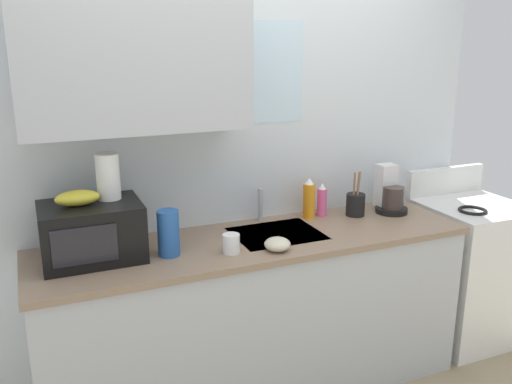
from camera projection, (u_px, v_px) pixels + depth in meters
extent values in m
cube|color=silver|center=(232.00, 159.00, 3.08)|extent=(3.07, 0.10, 2.50)
cube|color=#B2B7BC|center=(134.00, 64.00, 2.53)|extent=(1.06, 0.32, 0.62)
cube|color=silver|center=(255.00, 73.00, 2.96)|extent=(0.56, 0.02, 0.55)
cube|color=#B2B7BC|center=(256.00, 318.00, 2.99)|extent=(2.27, 0.60, 0.86)
cube|color=#8C725B|center=(256.00, 241.00, 2.87)|extent=(2.30, 0.63, 0.03)
cube|color=#9EA0A5|center=(277.00, 246.00, 2.95)|extent=(0.46, 0.38, 0.14)
cylinder|color=#B2B5BA|center=(260.00, 205.00, 3.10)|extent=(0.03, 0.03, 0.20)
cube|color=white|center=(468.00, 271.00, 3.55)|extent=(0.60, 0.60, 0.90)
torus|color=black|center=(473.00, 210.00, 3.29)|extent=(0.17, 0.17, 0.02)
cube|color=white|center=(446.00, 181.00, 3.65)|extent=(0.60, 0.04, 0.18)
cube|color=black|center=(92.00, 232.00, 2.56)|extent=(0.46, 0.34, 0.27)
cube|color=black|center=(85.00, 246.00, 2.39)|extent=(0.28, 0.01, 0.17)
ellipsoid|color=gold|center=(77.00, 198.00, 2.50)|extent=(0.20, 0.11, 0.07)
cylinder|color=white|center=(108.00, 176.00, 2.58)|extent=(0.11, 0.11, 0.22)
cylinder|color=black|center=(391.00, 210.00, 3.27)|extent=(0.19, 0.19, 0.03)
cylinder|color=#3F332D|center=(393.00, 198.00, 3.24)|extent=(0.12, 0.12, 0.13)
cube|color=silver|center=(386.00, 185.00, 3.30)|extent=(0.11, 0.09, 0.26)
cylinder|color=orange|center=(309.00, 201.00, 3.15)|extent=(0.07, 0.07, 0.20)
cone|color=white|center=(309.00, 181.00, 3.12)|extent=(0.05, 0.05, 0.04)
cylinder|color=#E55999|center=(322.00, 202.00, 3.20)|extent=(0.06, 0.06, 0.16)
cone|color=white|center=(322.00, 186.00, 3.17)|extent=(0.04, 0.04, 0.04)
cylinder|color=#2659A5|center=(168.00, 233.00, 2.61)|extent=(0.10, 0.10, 0.22)
cylinder|color=white|center=(231.00, 244.00, 2.65)|extent=(0.08, 0.08, 0.09)
cylinder|color=black|center=(355.00, 205.00, 3.21)|extent=(0.11, 0.11, 0.13)
cylinder|color=olive|center=(354.00, 191.00, 3.18)|extent=(0.03, 0.03, 0.22)
cylinder|color=olive|center=(358.00, 190.00, 3.20)|extent=(0.03, 0.02, 0.22)
cylinder|color=olive|center=(358.00, 191.00, 3.17)|extent=(0.03, 0.02, 0.23)
ellipsoid|color=beige|center=(277.00, 244.00, 2.69)|extent=(0.13, 0.13, 0.06)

